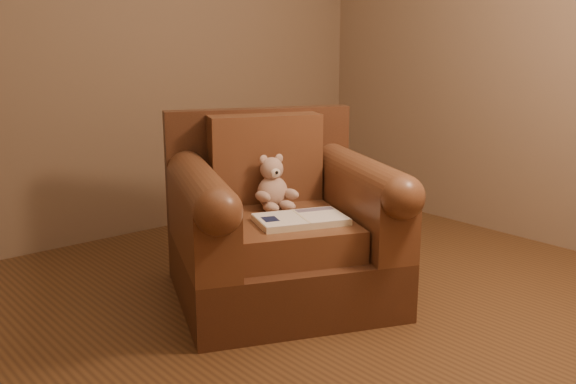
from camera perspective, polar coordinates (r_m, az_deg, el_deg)
floor at (r=3.16m, az=3.69°, el=-11.80°), size 4.00×4.00×0.00m
armchair at (r=3.40m, az=-0.81°, el=-3.20°), size 1.38×1.35×0.96m
teddy_bear at (r=3.43m, az=-1.31°, el=0.38°), size 0.21×0.25×0.29m
guidebook at (r=3.17m, az=1.14°, el=-2.45°), size 0.50×0.40×0.04m
side_table at (r=4.07m, az=1.88°, el=-1.52°), size 0.39×0.39×0.54m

